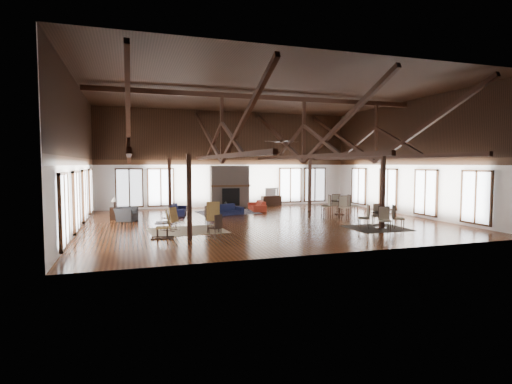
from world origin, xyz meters
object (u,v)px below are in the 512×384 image
object	(u,v)px
sofa_orange	(257,206)
cafe_table_far	(339,205)
sofa_navy_front	(225,210)
tv_console	(271,201)
armchair	(126,214)
coffee_table	(225,206)
sofa_navy_left	(179,209)
cafe_table_near	(381,217)

from	to	relation	value
sofa_orange	cafe_table_far	bearing A→B (deg)	56.81
sofa_navy_front	tv_console	world-z (taller)	tv_console
sofa_orange	armchair	bearing A→B (deg)	-66.10
coffee_table	cafe_table_far	distance (m)	6.29
sofa_navy_front	sofa_navy_left	bearing A→B (deg)	135.72
sofa_orange	cafe_table_near	size ratio (longest dim) A/B	1.02
coffee_table	cafe_table_far	size ratio (longest dim) A/B	0.55
coffee_table	cafe_table_far	world-z (taller)	cafe_table_far
sofa_orange	armchair	xyz separation A→B (m)	(-7.24, -2.21, 0.04)
coffee_table	cafe_table_near	bearing A→B (deg)	-55.94
sofa_navy_left	coffee_table	size ratio (longest dim) A/B	1.71
cafe_table_near	cafe_table_far	distance (m)	4.77
coffee_table	tv_console	bearing A→B (deg)	36.38
armchair	sofa_navy_left	bearing A→B (deg)	-35.68
cafe_table_near	tv_console	distance (m)	10.25
coffee_table	tv_console	world-z (taller)	tv_console
coffee_table	cafe_table_far	bearing A→B (deg)	-25.37
sofa_navy_left	tv_console	world-z (taller)	tv_console
sofa_navy_left	cafe_table_far	size ratio (longest dim) A/B	0.94
armchair	cafe_table_near	bearing A→B (deg)	-97.24
sofa_navy_left	sofa_orange	xyz separation A→B (m)	(4.58, 0.49, 0.00)
sofa_navy_left	sofa_orange	distance (m)	4.61
sofa_orange	sofa_navy_front	bearing A→B (deg)	-48.51
cafe_table_far	sofa_navy_left	bearing A→B (deg)	162.57
cafe_table_near	tv_console	bearing A→B (deg)	96.64
sofa_navy_left	cafe_table_far	xyz separation A→B (m)	(8.23, -2.58, 0.24)
cafe_table_near	cafe_table_far	bearing A→B (deg)	81.39
sofa_navy_front	cafe_table_near	xyz separation A→B (m)	(5.22, -6.22, 0.20)
armchair	cafe_table_near	size ratio (longest dim) A/B	0.52
armchair	sofa_navy_front	bearing A→B (deg)	-61.18
sofa_navy_left	cafe_table_far	bearing A→B (deg)	-96.17
sofa_navy_front	coffee_table	xyz separation A→B (m)	(0.28, 1.25, 0.08)
sofa_navy_front	coffee_table	distance (m)	1.28
cafe_table_near	sofa_orange	bearing A→B (deg)	110.63
sofa_orange	cafe_table_far	distance (m)	4.78
tv_console	sofa_navy_front	bearing A→B (deg)	-135.59
sofa_navy_left	cafe_table_far	world-z (taller)	cafe_table_far
coffee_table	sofa_navy_front	bearing A→B (deg)	-102.20
cafe_table_near	tv_console	size ratio (longest dim) A/B	1.50
sofa_navy_front	sofa_orange	size ratio (longest dim) A/B	1.02
coffee_table	cafe_table_near	distance (m)	8.96
sofa_navy_left	armchair	world-z (taller)	armchair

